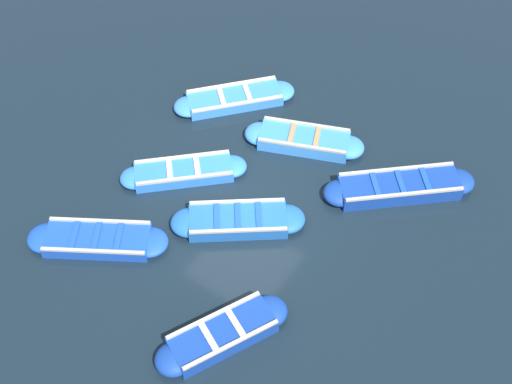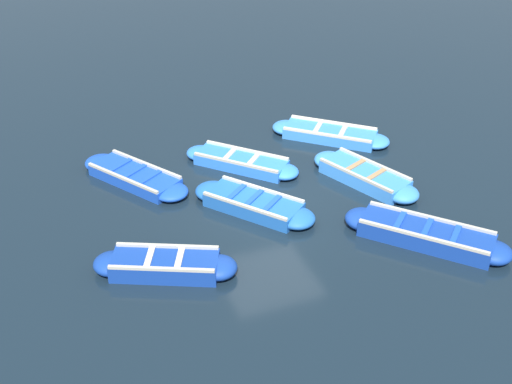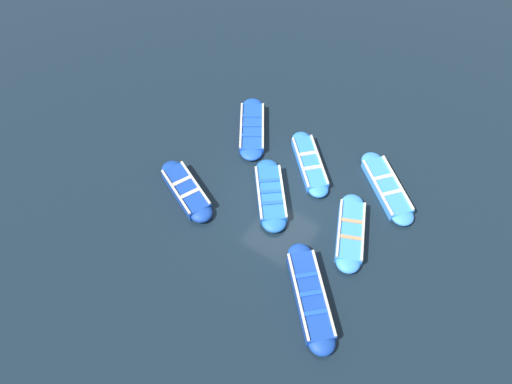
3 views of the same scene
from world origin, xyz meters
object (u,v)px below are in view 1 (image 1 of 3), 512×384
at_px(boat_drifting, 304,140).
at_px(boat_centre, 399,187).
at_px(boat_bow_out, 223,335).
at_px(boat_end_of_row, 235,99).
at_px(boat_inner_gap, 98,240).
at_px(boat_alongside, 184,172).
at_px(boat_mid_row, 238,221).

bearing_deg(boat_drifting, boat_centre, 0.26).
bearing_deg(boat_bow_out, boat_end_of_row, 124.52).
bearing_deg(boat_inner_gap, boat_end_of_row, 92.39).
bearing_deg(boat_bow_out, boat_centre, 79.03).
bearing_deg(boat_centre, boat_alongside, -150.28).
relative_size(boat_end_of_row, boat_bow_out, 0.99).
bearing_deg(boat_end_of_row, boat_drifting, -5.61).
bearing_deg(boat_mid_row, boat_alongside, 167.35).
bearing_deg(boat_bow_out, boat_drifting, 106.28).
distance_m(boat_alongside, boat_bow_out, 4.92).
distance_m(boat_end_of_row, boat_mid_row, 4.42).
bearing_deg(boat_inner_gap, boat_drifting, 68.06).
relative_size(boat_mid_row, boat_bow_out, 0.98).
distance_m(boat_mid_row, boat_inner_gap, 3.46).
distance_m(boat_end_of_row, boat_bow_out, 7.57).
xyz_separation_m(boat_mid_row, boat_drifting, (-0.15, 3.25, 0.01)).
distance_m(boat_end_of_row, boat_drifting, 2.55).
bearing_deg(boat_alongside, boat_centre, 29.72).
height_order(boat_mid_row, boat_inner_gap, boat_mid_row).
bearing_deg(boat_inner_gap, boat_centre, 47.63).
distance_m(boat_bow_out, boat_centre, 6.11).
relative_size(boat_end_of_row, boat_drifting, 0.96).
bearing_deg(boat_alongside, boat_mid_row, -12.65).
distance_m(boat_alongside, boat_drifting, 3.40).
xyz_separation_m(boat_end_of_row, boat_drifting, (2.54, -0.25, 0.03)).
relative_size(boat_bow_out, boat_inner_gap, 0.96).
relative_size(boat_bow_out, boat_centre, 0.93).
distance_m(boat_bow_out, boat_inner_gap, 4.05).
xyz_separation_m(boat_alongside, boat_inner_gap, (-0.33, -2.92, -0.00)).
xyz_separation_m(boat_mid_row, boat_inner_gap, (-2.45, -2.44, -0.02)).
bearing_deg(boat_centre, boat_bow_out, -100.97).
height_order(boat_bow_out, boat_centre, boat_centre).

